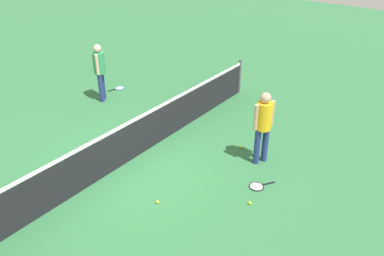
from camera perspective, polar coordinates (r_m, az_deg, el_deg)
ground_plane at (r=9.04m, az=-9.83°, el=-5.18°), size 40.00×40.00×0.00m
court_net at (r=8.77m, az=-10.10°, el=-2.47°), size 10.09×0.09×1.07m
player_near_side at (r=8.62m, az=10.27°, el=0.82°), size 0.51×0.45×1.70m
player_far_side at (r=11.85m, az=-13.20°, el=8.45°), size 0.48×0.47×1.70m
tennis_racket_near_player at (r=8.35m, az=9.45°, el=-8.28°), size 0.58×0.46×0.03m
tennis_racket_far_player at (r=12.91m, az=-10.49°, el=5.67°), size 0.61×0.39×0.03m
tennis_ball_by_net at (r=7.84m, az=-5.00°, el=-10.59°), size 0.07×0.07×0.07m
tennis_ball_stray_left at (r=7.86m, az=8.35°, el=-10.66°), size 0.07×0.07×0.07m
tennis_ball_stray_right at (r=9.54m, az=7.09°, el=-2.74°), size 0.07×0.07×0.07m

